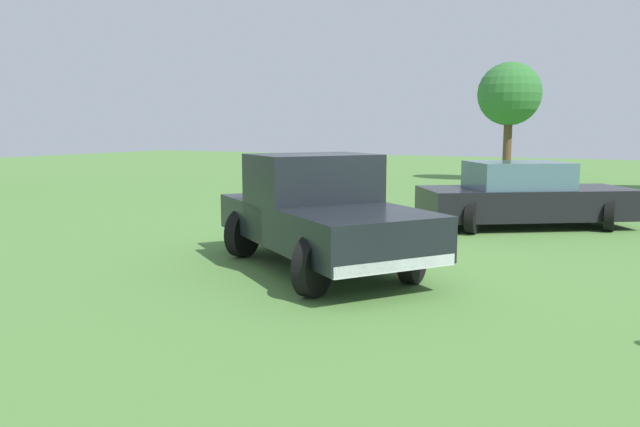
% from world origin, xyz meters
% --- Properties ---
extents(ground_plane, '(80.00, 80.00, 0.00)m').
position_xyz_m(ground_plane, '(0.00, 0.00, 0.00)').
color(ground_plane, '#54843D').
extents(pickup_truck, '(4.19, 4.73, 1.84)m').
position_xyz_m(pickup_truck, '(-0.44, 0.46, 0.96)').
color(pickup_truck, black).
rests_on(pickup_truck, ground_plane).
extents(sedan_near, '(4.15, 4.97, 1.50)m').
position_xyz_m(sedan_near, '(5.35, -1.89, 0.71)').
color(sedan_near, black).
rests_on(sedan_near, ground_plane).
extents(tree_side, '(2.69, 2.69, 5.08)m').
position_xyz_m(tree_side, '(17.91, 0.73, 3.69)').
color(tree_side, brown).
rests_on(tree_side, ground_plane).
extents(traffic_cone, '(0.32, 0.32, 0.55)m').
position_xyz_m(traffic_cone, '(4.65, 4.53, 0.28)').
color(traffic_cone, orange).
rests_on(traffic_cone, ground_plane).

